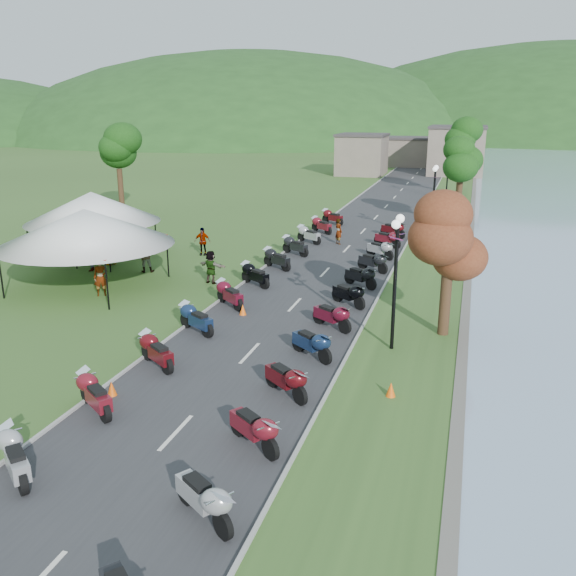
% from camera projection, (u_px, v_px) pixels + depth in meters
% --- Properties ---
extents(road, '(7.00, 120.00, 0.02)m').
position_uv_depth(road, '(363.00, 231.00, 44.68)').
color(road, '#343436').
rests_on(road, ground).
extents(hills_backdrop, '(360.00, 120.00, 76.00)m').
position_uv_depth(hills_backdrop, '(453.00, 135.00, 191.36)').
color(hills_backdrop, '#285621').
rests_on(hills_backdrop, ground).
extents(far_building, '(18.00, 16.00, 5.00)m').
position_uv_depth(far_building, '(406.00, 152.00, 85.77)').
color(far_building, slate).
rests_on(far_building, ground).
extents(moto_row_left, '(2.60, 44.51, 1.10)m').
position_uv_depth(moto_row_left, '(230.00, 295.00, 27.82)').
color(moto_row_left, '#331411').
rests_on(moto_row_left, ground).
extents(moto_row_right, '(2.60, 40.51, 1.10)m').
position_uv_depth(moto_row_right, '(333.00, 316.00, 25.07)').
color(moto_row_right, '#331411').
rests_on(moto_row_right, ground).
extents(vendor_tent_main, '(5.76, 5.76, 4.00)m').
position_uv_depth(vendor_tent_main, '(88.00, 249.00, 30.45)').
color(vendor_tent_main, white).
rests_on(vendor_tent_main, ground).
extents(vendor_tent_side, '(5.25, 5.25, 4.00)m').
position_uv_depth(vendor_tent_side, '(94.00, 225.00, 36.35)').
color(vendor_tent_side, white).
rests_on(vendor_tent_side, ground).
extents(tree_lakeside, '(2.25, 2.25, 6.26)m').
position_uv_depth(tree_lakeside, '(448.00, 259.00, 23.71)').
color(tree_lakeside, '#1C5015').
rests_on(tree_lakeside, ground).
extents(pedestrian_a, '(0.83, 0.77, 1.83)m').
position_uv_depth(pedestrian_a, '(102.00, 296.00, 29.61)').
color(pedestrian_a, slate).
rests_on(pedestrian_a, ground).
extents(pedestrian_b, '(1.07, 0.81, 1.94)m').
position_uv_depth(pedestrian_b, '(146.00, 272.00, 33.84)').
color(pedestrian_b, slate).
rests_on(pedestrian_b, ground).
extents(pedestrian_c, '(0.72, 1.21, 1.76)m').
position_uv_depth(pedestrian_c, '(91.00, 271.00, 34.05)').
color(pedestrian_c, slate).
rests_on(pedestrian_c, ground).
extents(traffic_cone_near, '(0.32, 0.32, 0.50)m').
position_uv_depth(traffic_cone_near, '(112.00, 389.00, 19.32)').
color(traffic_cone_near, '#F2590C').
rests_on(traffic_cone_near, ground).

